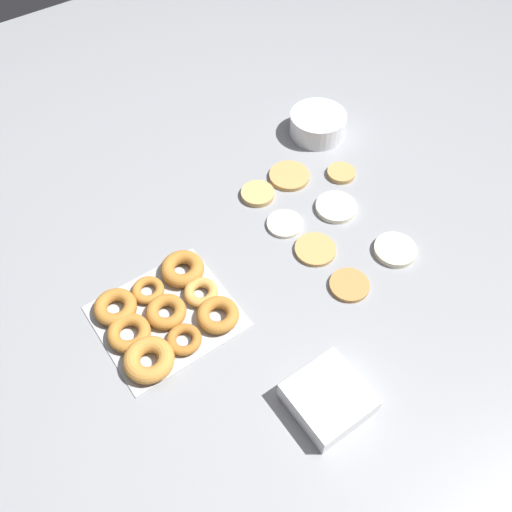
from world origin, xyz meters
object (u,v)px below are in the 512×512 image
object	(u,v)px
pancake_0	(315,249)
pancake_7	(285,224)
pancake_5	(289,176)
pancake_1	(258,194)
pancake_4	(336,207)
pancake_3	(395,250)
batter_bowl	(318,124)
pancake_2	(349,285)
donut_tray	(164,315)
container_stack	(328,399)
pancake_6	(341,173)

from	to	relation	value
pancake_0	pancake_7	world-z (taller)	same
pancake_5	pancake_7	world-z (taller)	pancake_5
pancake_1	pancake_4	size ratio (longest dim) A/B	0.84
pancake_3	pancake_5	distance (m)	0.38
batter_bowl	pancake_1	bearing A→B (deg)	-70.00
pancake_3	batter_bowl	bearing A→B (deg)	164.90
pancake_0	pancake_2	distance (m)	0.14
pancake_4	batter_bowl	xyz separation A→B (m)	(-0.28, 0.16, 0.03)
pancake_2	pancake_5	world-z (taller)	pancake_5
donut_tray	container_stack	xyz separation A→B (m)	(0.38, 0.18, 0.01)
pancake_1	pancake_4	distance (m)	0.22
pancake_6	pancake_4	bearing A→B (deg)	-46.68
pancake_2	pancake_5	bearing A→B (deg)	164.22
pancake_2	batter_bowl	size ratio (longest dim) A/B	0.58
pancake_4	pancake_7	xyz separation A→B (m)	(-0.04, -0.15, -0.00)
pancake_5	pancake_4	bearing A→B (deg)	10.13
pancake_5	container_stack	world-z (taller)	container_stack
pancake_2	pancake_6	size ratio (longest dim) A/B	1.22
pancake_0	pancake_6	world-z (taller)	pancake_6
pancake_7	batter_bowl	world-z (taller)	batter_bowl
container_stack	pancake_4	bearing A→B (deg)	137.73
pancake_2	donut_tray	bearing A→B (deg)	-113.63
pancake_2	container_stack	size ratio (longest dim) A/B	0.65
pancake_4	batter_bowl	bearing A→B (deg)	150.38
pancake_0	pancake_6	bearing A→B (deg)	126.22
pancake_7	pancake_4	bearing A→B (deg)	76.88
pancake_3	donut_tray	world-z (taller)	donut_tray
pancake_0	pancake_4	xyz separation A→B (m)	(-0.08, 0.14, 0.00)
pancake_7	container_stack	xyz separation A→B (m)	(0.45, -0.23, 0.02)
pancake_6	pancake_3	bearing A→B (deg)	-13.52
pancake_0	batter_bowl	world-z (taller)	batter_bowl
pancake_5	batter_bowl	bearing A→B (deg)	119.21
pancake_3	pancake_6	bearing A→B (deg)	166.48
donut_tray	pancake_5	bearing A→B (deg)	111.21
pancake_3	container_stack	xyz separation A→B (m)	(0.21, -0.41, 0.02)
pancake_5	pancake_0	bearing A→B (deg)	-23.12
pancake_6	donut_tray	bearing A→B (deg)	-79.10
pancake_6	pancake_7	distance (m)	0.26
pancake_7	batter_bowl	bearing A→B (deg)	128.13
pancake_0	batter_bowl	xyz separation A→B (m)	(-0.36, 0.30, 0.03)
pancake_1	donut_tray	world-z (taller)	donut_tray
pancake_2	pancake_3	distance (m)	0.17
pancake_0	pancake_4	bearing A→B (deg)	120.17
pancake_6	pancake_2	bearing A→B (deg)	-37.73
pancake_2	pancake_4	world-z (taller)	pancake_4
pancake_6	batter_bowl	world-z (taller)	batter_bowl
pancake_1	pancake_2	xyz separation A→B (m)	(0.38, 0.01, -0.00)
pancake_6	pancake_1	bearing A→B (deg)	-106.40
pancake_0	container_stack	size ratio (longest dim) A/B	0.70
pancake_7	pancake_6	bearing A→B (deg)	103.18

